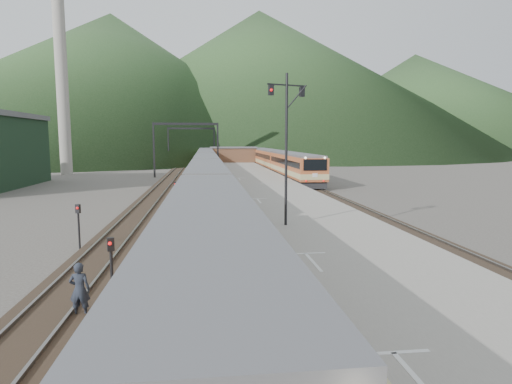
{
  "coord_description": "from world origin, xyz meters",
  "views": [
    {
      "loc": [
        -0.08,
        -8.93,
        5.46
      ],
      "look_at": [
        3.26,
        19.25,
        2.0
      ],
      "focal_mm": 30.0,
      "sensor_mm": 36.0,
      "label": 1
    }
  ],
  "objects": [
    {
      "name": "track_main",
      "position": [
        0.0,
        40.0,
        0.07
      ],
      "size": [
        2.6,
        200.0,
        0.23
      ],
      "color": "black",
      "rests_on": "ground"
    },
    {
      "name": "track_far",
      "position": [
        -5.0,
        40.0,
        0.07
      ],
      "size": [
        2.6,
        200.0,
        0.23
      ],
      "color": "black",
      "rests_on": "ground"
    },
    {
      "name": "track_second",
      "position": [
        11.5,
        40.0,
        0.07
      ],
      "size": [
        2.6,
        200.0,
        0.23
      ],
      "color": "black",
      "rests_on": "ground"
    },
    {
      "name": "platform",
      "position": [
        5.6,
        38.0,
        0.5
      ],
      "size": [
        8.0,
        100.0,
        1.0
      ],
      "primitive_type": "cube",
      "color": "gray",
      "rests_on": "ground"
    },
    {
      "name": "gantry_near",
      "position": [
        -2.85,
        55.0,
        5.59
      ],
      "size": [
        9.55,
        0.25,
        8.0
      ],
      "color": "black",
      "rests_on": "ground"
    },
    {
      "name": "gantry_far",
      "position": [
        -2.85,
        80.0,
        5.59
      ],
      "size": [
        9.55,
        0.25,
        8.0
      ],
      "color": "black",
      "rests_on": "ground"
    },
    {
      "name": "smokestack",
      "position": [
        -22.0,
        62.0,
        15.0
      ],
      "size": [
        1.8,
        1.8,
        30.0
      ],
      "primitive_type": "cylinder",
      "color": "#9E998E",
      "rests_on": "ground"
    },
    {
      "name": "station_shed",
      "position": [
        5.6,
        78.0,
        2.57
      ],
      "size": [
        9.4,
        4.4,
        3.1
      ],
      "color": "brown",
      "rests_on": "platform"
    },
    {
      "name": "hill_a",
      "position": [
        -40.0,
        190.0,
        30.0
      ],
      "size": [
        180.0,
        180.0,
        60.0
      ],
      "primitive_type": "cone",
      "color": "#20401B",
      "rests_on": "ground"
    },
    {
      "name": "hill_b",
      "position": [
        30.0,
        230.0,
        37.5
      ],
      "size": [
        220.0,
        220.0,
        75.0
      ],
      "primitive_type": "cone",
      "color": "#20401B",
      "rests_on": "ground"
    },
    {
      "name": "hill_c",
      "position": [
        110.0,
        210.0,
        25.0
      ],
      "size": [
        160.0,
        160.0,
        50.0
      ],
      "primitive_type": "cone",
      "color": "#20401B",
      "rests_on": "ground"
    },
    {
      "name": "main_train",
      "position": [
        0.0,
        40.7,
        1.9
      ],
      "size": [
        2.73,
        93.84,
        3.33
      ],
      "color": "tan",
      "rests_on": "track_main"
    },
    {
      "name": "second_train",
      "position": [
        11.5,
        67.16,
        2.12
      ],
      "size": [
        3.1,
        63.6,
        3.79
      ],
      "color": "#AE582F",
      "rests_on": "track_second"
    },
    {
      "name": "signal_mast",
      "position": [
        4.09,
        12.95,
        5.74
      ],
      "size": [
        2.11,
        0.8,
        7.83
      ],
      "color": "black",
      "rests_on": "platform"
    },
    {
      "name": "short_signal_a",
      "position": [
        -3.22,
        5.28,
        1.46
      ],
      "size": [
        0.26,
        0.23,
        2.27
      ],
      "color": "black",
      "rests_on": "ground"
    },
    {
      "name": "short_signal_b",
      "position": [
        -2.4,
        24.2,
        1.46
      ],
      "size": [
        0.23,
        0.18,
        2.27
      ],
      "color": "black",
      "rests_on": "ground"
    },
    {
      "name": "short_signal_c",
      "position": [
        -6.44,
        13.04,
        1.46
      ],
      "size": [
        0.26,
        0.21,
        2.27
      ],
      "color": "black",
      "rests_on": "ground"
    },
    {
      "name": "worker",
      "position": [
        -4.0,
        4.35,
        0.87
      ],
      "size": [
        0.64,
        0.43,
        1.73
      ],
      "primitive_type": "imported",
      "rotation": [
        0.0,
        0.0,
        3.12
      ],
      "color": "#212733",
      "rests_on": "ground"
    }
  ]
}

